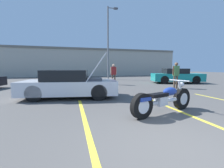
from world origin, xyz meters
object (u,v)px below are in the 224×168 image
at_px(motorcycle, 164,100).
at_px(show_car_hood_open, 70,84).
at_px(parked_car_right_row, 176,76).
at_px(spectator_near_motorcycle, 114,72).
at_px(spectator_by_show_car, 176,73).
at_px(light_pole, 109,40).

relative_size(motorcycle, show_car_hood_open, 0.55).
distance_m(parked_car_right_row, spectator_near_motorcycle, 5.77).
xyz_separation_m(parked_car_right_row, spectator_near_motorcycle, (-5.76, 0.27, 0.37)).
relative_size(motorcycle, spectator_by_show_car, 1.43).
bearing_deg(motorcycle, spectator_by_show_car, 31.32).
height_order(motorcycle, spectator_near_motorcycle, spectator_near_motorcycle).
distance_m(light_pole, parked_car_right_row, 8.26).
xyz_separation_m(light_pole, show_car_hood_open, (-4.25, -9.70, -3.82)).
bearing_deg(show_car_hood_open, light_pole, 75.13).
distance_m(spectator_near_motorcycle, spectator_by_show_car, 4.64).
xyz_separation_m(motorcycle, parked_car_right_row, (6.38, 7.49, 0.20)).
distance_m(motorcycle, parked_car_right_row, 9.85).
bearing_deg(parked_car_right_row, show_car_hood_open, -138.38).
distance_m(show_car_hood_open, spectator_by_show_car, 6.94).
distance_m(light_pole, spectator_near_motorcycle, 6.31).
height_order(show_car_hood_open, spectator_near_motorcycle, show_car_hood_open).
bearing_deg(motorcycle, parked_car_right_row, 32.14).
bearing_deg(light_pole, motorcycle, -96.67).
distance_m(motorcycle, spectator_near_motorcycle, 7.81).
bearing_deg(spectator_near_motorcycle, show_car_hood_open, -126.78).
relative_size(motorcycle, spectator_near_motorcycle, 1.48).
distance_m(show_car_hood_open, parked_car_right_row, 10.05).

